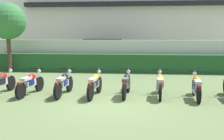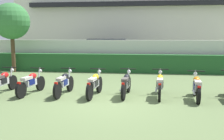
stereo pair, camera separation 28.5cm
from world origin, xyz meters
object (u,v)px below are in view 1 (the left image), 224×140
Objects in this scene: motorcycle_in_row_6 at (196,86)px; tree_near_inspector at (7,21)px; motorcycle_in_row_2 at (64,83)px; motorcycle_in_row_4 at (126,84)px; motorcycle_in_row_0 at (2,82)px; motorcycle_in_row_5 at (160,84)px; motorcycle_in_row_3 at (95,84)px; parked_car at (105,52)px; motorcycle_in_row_1 at (30,83)px.

tree_near_inspector is at bearing 65.77° from motorcycle_in_row_6.
motorcycle_in_row_4 is at bearing -83.05° from motorcycle_in_row_2.
motorcycle_in_row_0 is at bearing 94.73° from motorcycle_in_row_6.
motorcycle_in_row_5 is 1.26m from motorcycle_in_row_6.
tree_near_inspector is 2.15× the size of motorcycle_in_row_3.
tree_near_inspector is at bearing 53.25° from motorcycle_in_row_3.
motorcycle_in_row_2 is 1.17m from motorcycle_in_row_3.
motorcycle_in_row_3 reaches higher than motorcycle_in_row_2.
motorcycle_in_row_2 is (-0.36, -9.62, -0.49)m from parked_car.
motorcycle_in_row_1 is at bearing -100.90° from parked_car.
motorcycle_in_row_4 reaches higher than motorcycle_in_row_2.
motorcycle_in_row_4 is (1.94, -9.48, -0.49)m from parked_car.
motorcycle_in_row_0 is 1.13m from motorcycle_in_row_1.
tree_near_inspector reaches higher than motorcycle_in_row_1.
motorcycle_in_row_0 is at bearing 94.58° from motorcycle_in_row_3.
motorcycle_in_row_1 is (-1.62, -9.66, -0.49)m from parked_car.
tree_near_inspector is 2.14× the size of motorcycle_in_row_2.
motorcycle_in_row_5 reaches higher than motorcycle_in_row_4.
motorcycle_in_row_5 reaches higher than motorcycle_in_row_2.
parked_car reaches higher than motorcycle_in_row_0.
tree_near_inspector is at bearing 58.58° from motorcycle_in_row_4.
motorcycle_in_row_3 is 1.03× the size of motorcycle_in_row_6.
motorcycle_in_row_1 is at bearing 95.99° from motorcycle_in_row_5.
motorcycle_in_row_6 is (7.14, -0.03, -0.00)m from motorcycle_in_row_0.
motorcycle_in_row_4 is (4.69, 0.15, 0.00)m from motorcycle_in_row_0.
tree_near_inspector is 2.23× the size of motorcycle_in_row_6.
parked_car is 10.63m from motorcycle_in_row_6.
motorcycle_in_row_0 is at bearing 94.10° from motorcycle_in_row_2.
tree_near_inspector reaches higher than motorcycle_in_row_6.
motorcycle_in_row_3 reaches higher than motorcycle_in_row_4.
motorcycle_in_row_2 is 2.30m from motorcycle_in_row_4.
motorcycle_in_row_5 is at bearing -86.25° from motorcycle_in_row_0.
motorcycle_in_row_5 is (2.34, 0.20, -0.00)m from motorcycle_in_row_3.
motorcycle_in_row_6 is at bearing -88.03° from motorcycle_in_row_0.
motorcycle_in_row_5 is (1.21, 0.01, 0.00)m from motorcycle_in_row_4.
motorcycle_in_row_2 is 4.75m from motorcycle_in_row_6.
parked_car is 2.43× the size of motorcycle_in_row_3.
motorcycle_in_row_3 is (1.17, -0.06, 0.01)m from motorcycle_in_row_2.
tree_near_inspector is 2.16× the size of motorcycle_in_row_5.
parked_car is 2.45× the size of motorcycle_in_row_4.
motorcycle_in_row_6 is at bearing -29.21° from tree_near_inspector.
tree_near_inspector is 2.17× the size of motorcycle_in_row_4.
motorcycle_in_row_0 is 2.39m from motorcycle_in_row_2.
motorcycle_in_row_2 is at bearing 94.38° from motorcycle_in_row_6.
motorcycle_in_row_0 is 5.90m from motorcycle_in_row_5.
motorcycle_in_row_0 is (2.36, -5.28, -2.51)m from tree_near_inspector.
motorcycle_in_row_3 is 1.01× the size of motorcycle_in_row_4.
motorcycle_in_row_1 is at bearing 94.87° from motorcycle_in_row_3.
parked_car reaches higher than motorcycle_in_row_4.
motorcycle_in_row_2 is at bearing 96.07° from motorcycle_in_row_5.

